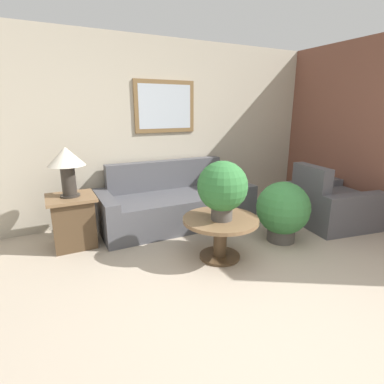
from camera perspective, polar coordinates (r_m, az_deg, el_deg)
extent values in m
plane|color=tan|center=(2.71, 16.93, -21.90)|extent=(20.00, 20.00, 0.00)
cube|color=#B2A893|center=(4.60, -6.77, 11.45)|extent=(7.32, 0.06, 2.60)
cube|color=brown|center=(4.59, -5.18, 15.89)|extent=(0.93, 0.03, 0.75)
cube|color=#B2BCC6|center=(4.58, -5.12, 15.89)|extent=(0.81, 0.01, 0.63)
cube|color=brown|center=(5.16, 29.58, 10.02)|extent=(0.06, 4.78, 2.60)
cube|color=#4C4C51|center=(4.33, -2.95, -3.26)|extent=(1.80, 0.92, 0.45)
cube|color=#4C4C51|center=(4.56, -4.98, 3.35)|extent=(1.80, 0.16, 0.43)
cube|color=#4C4C51|center=(4.04, -15.94, -4.51)|extent=(0.18, 0.92, 0.55)
cube|color=#4C4C51|center=(4.78, 7.95, -0.95)|extent=(0.18, 0.92, 0.55)
cube|color=#4C4C51|center=(4.80, 24.96, -2.84)|extent=(1.05, 0.79, 0.45)
cube|color=#4C4C51|center=(4.44, 21.78, 1.95)|extent=(0.26, 0.66, 0.43)
cube|color=#4C4C51|center=(4.51, 28.48, -3.76)|extent=(0.97, 0.33, 0.55)
cube|color=#4C4C51|center=(5.09, 21.97, -0.95)|extent=(0.97, 0.33, 0.55)
cylinder|color=#4C3823|center=(3.47, 5.28, -12.03)|extent=(0.46, 0.46, 0.03)
cylinder|color=#4C3823|center=(3.38, 5.37, -8.78)|extent=(0.15, 0.15, 0.40)
cylinder|color=brown|center=(3.30, 5.47, -5.27)|extent=(0.83, 0.83, 0.04)
cube|color=#4C3823|center=(3.91, -21.67, -5.40)|extent=(0.47, 0.47, 0.59)
cube|color=brown|center=(3.82, -22.13, -1.01)|extent=(0.55, 0.55, 0.03)
cylinder|color=#2D2823|center=(3.81, -22.17, -0.61)|extent=(0.22, 0.22, 0.02)
cylinder|color=#2D2823|center=(3.77, -22.46, 2.08)|extent=(0.16, 0.16, 0.35)
cone|color=beige|center=(3.72, -22.90, 6.29)|extent=(0.42, 0.42, 0.21)
cylinder|color=#4C4742|center=(3.22, 5.69, -3.79)|extent=(0.23, 0.23, 0.17)
sphere|color=#2D6B33|center=(3.14, 5.83, 1.11)|extent=(0.53, 0.53, 0.53)
cylinder|color=#4C4742|center=(4.00, 16.56, -7.57)|extent=(0.34, 0.34, 0.19)
sphere|color=#387A3D|center=(3.88, 16.94, -2.94)|extent=(0.66, 0.66, 0.66)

